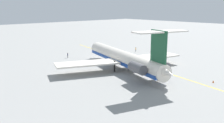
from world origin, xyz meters
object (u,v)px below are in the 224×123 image
object	(u,v)px
main_jetliner	(125,58)
safety_cone_nose	(213,81)
ground_crew_near_tail	(136,49)
ground_crew_near_nose	(68,55)

from	to	relation	value
main_jetliner	safety_cone_nose	size ratio (longest dim) A/B	73.46
ground_crew_near_tail	safety_cone_nose	xyz separation A→B (m)	(-38.53, 16.68, -0.77)
main_jetliner	safety_cone_nose	bearing A→B (deg)	-145.59
main_jetliner	safety_cone_nose	xyz separation A→B (m)	(-21.30, -6.77, -3.00)
ground_crew_near_nose	safety_cone_nose	bearing A→B (deg)	102.72
main_jetliner	ground_crew_near_tail	size ratio (longest dim) A/B	24.53
main_jetliner	ground_crew_near_tail	xyz separation A→B (m)	(17.23, -23.45, -2.23)
ground_crew_near_tail	safety_cone_nose	world-z (taller)	ground_crew_near_tail
ground_crew_near_nose	ground_crew_near_tail	size ratio (longest dim) A/B	1.03
ground_crew_near_nose	safety_cone_nose	distance (m)	46.81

